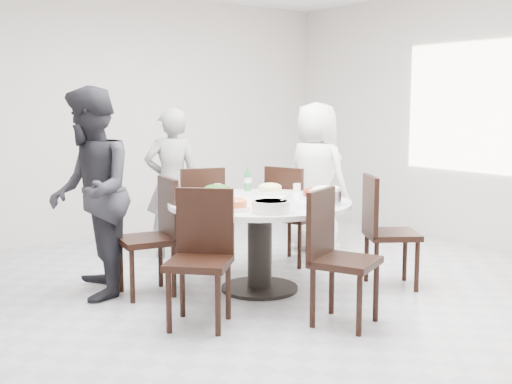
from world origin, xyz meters
TOP-DOWN VIEW (x-y plane):
  - floor at (0.00, 0.00)m, footprint 6.00×6.00m
  - wall_back at (0.00, 3.00)m, footprint 6.00×0.01m
  - wall_right at (3.00, 0.00)m, footprint 0.01×6.00m
  - window at (2.98, 0.00)m, footprint 0.04×2.20m
  - dining_table at (0.06, 0.21)m, footprint 1.50×1.50m
  - chair_ne at (0.89, 0.74)m, footprint 0.52×0.52m
  - chair_n at (0.11, 1.25)m, footprint 0.53×0.53m
  - chair_nw at (-0.75, 0.66)m, footprint 0.49×0.49m
  - chair_sw at (-0.80, -0.23)m, footprint 0.59×0.59m
  - chair_s at (0.03, -0.81)m, footprint 0.55×0.55m
  - chair_se at (1.01, -0.38)m, footprint 0.58×0.58m
  - diner_right at (1.40, 1.01)m, footprint 0.63×0.84m
  - diner_middle at (0.07, 1.68)m, footprint 0.64×0.52m
  - diner_left at (-1.11, 0.88)m, footprint 0.88×0.99m
  - dish_greens at (-0.05, 0.67)m, footprint 0.30×0.30m
  - dish_pale at (0.39, 0.50)m, footprint 0.27×0.27m
  - dish_orange at (-0.38, 0.37)m, footprint 0.26×0.26m
  - dish_redbrown at (0.52, 0.02)m, footprint 0.29×0.29m
  - dish_tofu at (-0.36, -0.03)m, footprint 0.25×0.25m
  - rice_bowl at (0.39, -0.22)m, footprint 0.26×0.26m
  - soup_bowl at (-0.20, -0.27)m, footprint 0.28×0.28m
  - beverage_bottle at (0.35, 0.77)m, footprint 0.06×0.06m
  - tea_cups at (0.02, 0.86)m, footprint 0.07×0.07m
  - chopsticks at (0.05, 0.85)m, footprint 0.24×0.04m

SIDE VIEW (x-z plane):
  - floor at x=0.00m, z-range -0.01..0.01m
  - dining_table at x=0.06m, z-range 0.00..0.75m
  - chair_ne at x=0.89m, z-range 0.00..0.95m
  - chair_n at x=0.11m, z-range 0.00..0.95m
  - chair_nw at x=-0.75m, z-range 0.00..0.95m
  - chair_sw at x=-0.80m, z-range 0.00..0.95m
  - chair_s at x=0.03m, z-range 0.00..0.95m
  - chair_se at x=1.01m, z-range 0.00..0.95m
  - diner_middle at x=0.07m, z-range 0.00..1.50m
  - chopsticks at x=0.05m, z-range 0.75..0.76m
  - diner_right at x=1.40m, z-range 0.00..1.55m
  - dish_tofu at x=-0.36m, z-range 0.75..0.81m
  - dish_orange at x=-0.38m, z-range 0.75..0.82m
  - dish_pale at x=0.39m, z-range 0.75..0.82m
  - dish_redbrown at x=0.52m, z-range 0.75..0.82m
  - dish_greens at x=-0.05m, z-range 0.75..0.83m
  - tea_cups at x=0.02m, z-range 0.75..0.83m
  - soup_bowl at x=-0.20m, z-range 0.75..0.84m
  - rice_bowl at x=0.39m, z-range 0.75..0.86m
  - diner_left at x=-1.11m, z-range 0.00..1.68m
  - beverage_bottle at x=0.35m, z-range 0.75..0.98m
  - wall_back at x=0.00m, z-range 0.00..2.80m
  - wall_right at x=3.00m, z-range 0.00..2.80m
  - window at x=2.98m, z-range 0.80..2.20m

